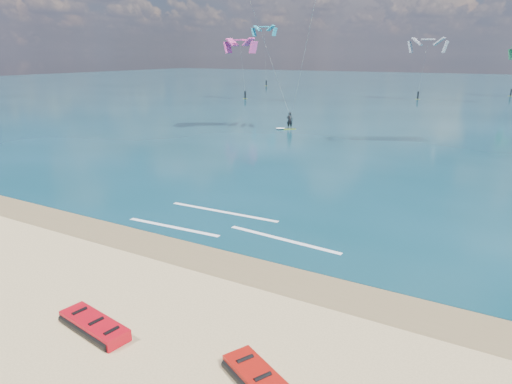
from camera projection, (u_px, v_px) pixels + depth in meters
ground at (393, 131)px, 50.42m from camera, size 320.00×320.00×0.00m
wet_sand_strip at (183, 252)px, 19.69m from camera, size 320.00×2.40×0.01m
sea at (462, 91)px, 103.56m from camera, size 320.00×200.00×0.04m
packed_kite_left at (95, 331)px, 14.10m from camera, size 3.00×1.63×0.44m
kitesurfer_main at (286, 45)px, 44.62m from camera, size 10.46×11.38×17.69m
shoreline_foam at (227, 225)px, 22.69m from camera, size 10.92×3.60×0.01m
distant_kites at (396, 67)px, 84.85m from camera, size 84.09×35.15×14.44m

